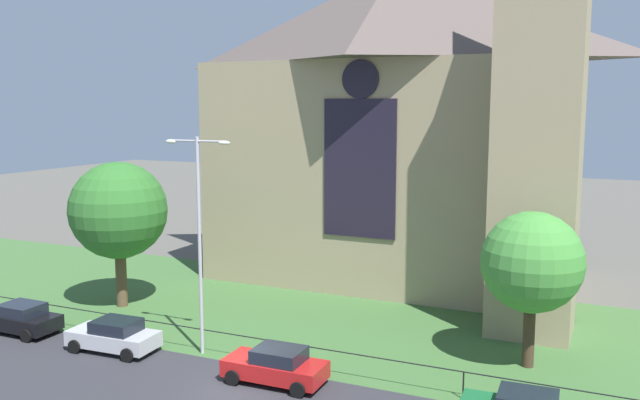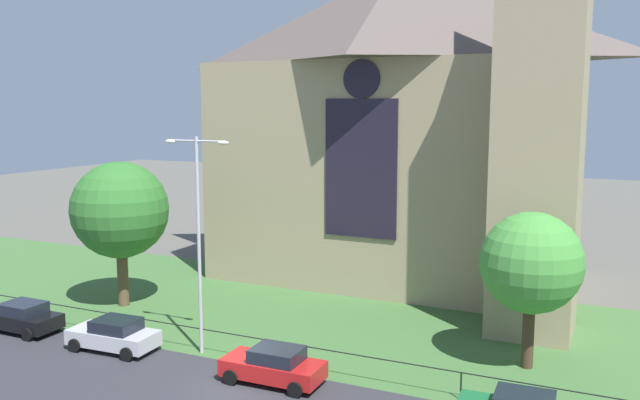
{
  "view_description": "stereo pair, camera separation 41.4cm",
  "coord_description": "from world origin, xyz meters",
  "views": [
    {
      "loc": [
        13.6,
        -22.28,
        11.31
      ],
      "look_at": [
        -0.04,
        8.0,
        6.61
      ],
      "focal_mm": 37.57,
      "sensor_mm": 36.0,
      "label": 1
    },
    {
      "loc": [
        13.98,
        -22.11,
        11.31
      ],
      "look_at": [
        -0.04,
        8.0,
        6.61
      ],
      "focal_mm": 37.57,
      "sensor_mm": 36.0,
      "label": 2
    }
  ],
  "objects": [
    {
      "name": "streetlamp_near",
      "position": [
        -3.46,
        2.4,
        6.17
      ],
      "size": [
        3.37,
        0.26,
        9.96
      ],
      "color": "#B2B2B7",
      "rests_on": "ground"
    },
    {
      "name": "iron_railing",
      "position": [
        -0.11,
        2.5,
        0.98
      ],
      "size": [
        34.64,
        0.07,
        1.13
      ],
      "color": "black",
      "rests_on": "ground"
    },
    {
      "name": "parked_car_black",
      "position": [
        -13.42,
        1.04,
        0.74
      ],
      "size": [
        4.2,
        2.02,
        1.51
      ],
      "rotation": [
        0.0,
        0.0,
        3.14
      ],
      "color": "black",
      "rests_on": "ground"
    },
    {
      "name": "tree_left_near",
      "position": [
        -11.83,
        6.73,
        5.49
      ],
      "size": [
        5.44,
        5.44,
        8.24
      ],
      "color": "brown",
      "rests_on": "ground"
    },
    {
      "name": "grass_verge",
      "position": [
        0.0,
        8.0,
        0.0
      ],
      "size": [
        120.0,
        20.0,
        0.01
      ],
      "primitive_type": "cube",
      "color": "#3D6633",
      "rests_on": "ground"
    },
    {
      "name": "tree_right_near",
      "position": [
        10.4,
        6.94,
        4.65
      ],
      "size": [
        4.37,
        4.37,
        6.86
      ],
      "color": "#423021",
      "rests_on": "ground"
    },
    {
      "name": "church_building",
      "position": [
        0.67,
        19.14,
        10.27
      ],
      "size": [
        23.2,
        16.2,
        26.0
      ],
      "color": "tan",
      "rests_on": "ground"
    },
    {
      "name": "ground",
      "position": [
        0.0,
        10.0,
        0.0
      ],
      "size": [
        160.0,
        160.0,
        0.0
      ],
      "primitive_type": "plane",
      "color": "#56544C"
    },
    {
      "name": "parked_car_red",
      "position": [
        1.19,
        0.85,
        0.74
      ],
      "size": [
        4.22,
        2.07,
        1.51
      ],
      "rotation": [
        0.0,
        0.0,
        3.16
      ],
      "color": "#B21919",
      "rests_on": "ground"
    },
    {
      "name": "parked_car_silver",
      "position": [
        -7.35,
        0.97,
        0.74
      ],
      "size": [
        4.28,
        2.18,
        1.51
      ],
      "rotation": [
        0.0,
        0.0,
        3.19
      ],
      "color": "#B7B7BC",
      "rests_on": "ground"
    }
  ]
}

